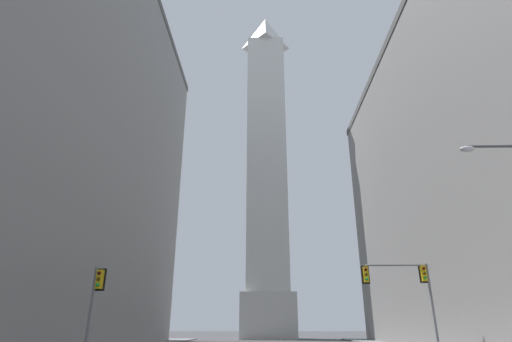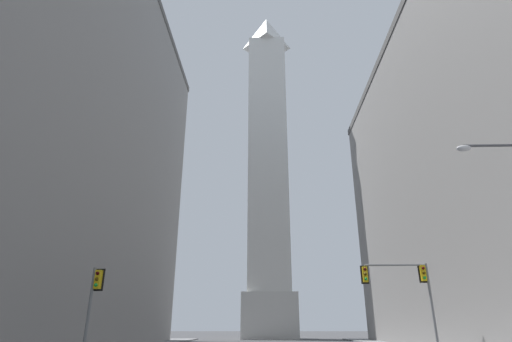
% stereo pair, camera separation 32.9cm
% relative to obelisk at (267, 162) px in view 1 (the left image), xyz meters
% --- Properties ---
extents(building_left, '(20.88, 55.27, 41.14)m').
position_rel_obelisk_xyz_m(building_left, '(-24.20, -37.12, -10.11)').
color(building_left, gray).
rests_on(building_left, ground_plane).
extents(obelisk, '(8.96, 8.96, 64.67)m').
position_rel_obelisk_xyz_m(obelisk, '(0.00, 0.00, 0.00)').
color(obelisk, silver).
rests_on(obelisk, ground_plane).
extents(traffic_light_mid_left, '(0.79, 0.52, 5.17)m').
position_rel_obelisk_xyz_m(traffic_light_mid_left, '(-10.76, -44.68, -27.27)').
color(traffic_light_mid_left, slate).
rests_on(traffic_light_mid_left, ground_plane).
extents(traffic_light_mid_right, '(5.00, 0.51, 6.16)m').
position_rel_obelisk_xyz_m(traffic_light_mid_right, '(9.73, -39.06, -25.99)').
color(traffic_light_mid_right, slate).
rests_on(traffic_light_mid_right, ground_plane).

